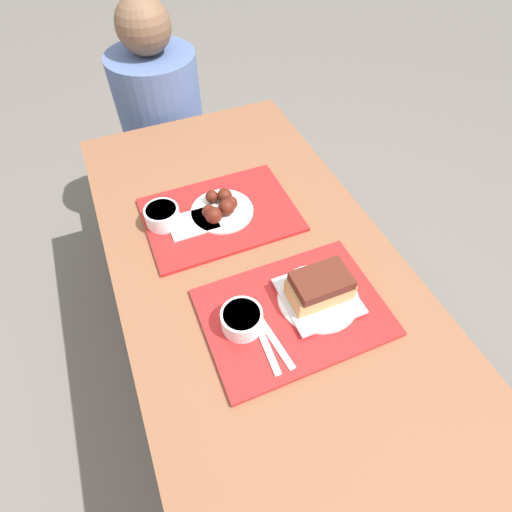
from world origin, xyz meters
The scene contains 13 objects.
ground_plane centered at (0.00, 0.00, 0.00)m, with size 12.00×12.00×0.00m, color #605B56.
picnic_table centered at (0.00, 0.00, 0.65)m, with size 0.78×1.55×0.75m.
picnic_bench_far centered at (0.00, 1.00, 0.37)m, with size 0.74×0.28×0.45m.
tray_near centered at (0.02, -0.18, 0.76)m, with size 0.45×0.32×0.01m.
tray_far centered at (-0.03, 0.22, 0.76)m, with size 0.45×0.32×0.01m.
bowl_coleslaw_near centered at (-0.11, -0.17, 0.80)m, with size 0.10×0.10×0.05m.
brisket_sandwich_plate centered at (0.10, -0.17, 0.80)m, with size 0.21×0.21×0.09m.
plastic_fork_near centered at (-0.08, -0.24, 0.77)m, with size 0.02×0.17×0.00m.
plastic_knife_near centered at (-0.06, -0.24, 0.77)m, with size 0.04×0.17×0.00m.
bowl_coleslaw_far centered at (-0.20, 0.24, 0.80)m, with size 0.10×0.10×0.05m.
wings_plate_far centered at (-0.03, 0.22, 0.79)m, with size 0.19×0.19×0.06m.
napkin_far centered at (-0.12, 0.20, 0.77)m, with size 0.14×0.10×0.01m.
person_seated_across centered at (-0.04, 1.00, 0.73)m, with size 0.36×0.36×0.68m.
Camera 1 is at (-0.27, -0.63, 1.63)m, focal length 28.00 mm.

